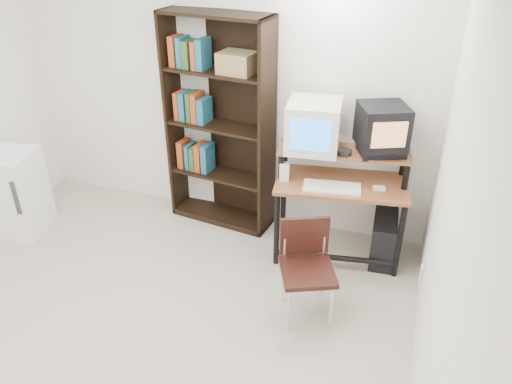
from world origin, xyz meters
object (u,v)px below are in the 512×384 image
(pc_tower, at_px, (383,239))
(mini_fridge, at_px, (14,193))
(computer_desk, at_px, (341,187))
(crt_monitor, at_px, (314,126))
(school_chair, at_px, (306,260))
(crt_tv, at_px, (382,126))
(bookshelf, at_px, (220,123))

(pc_tower, bearing_deg, mini_fridge, -172.68)
(mini_fridge, bearing_deg, computer_desk, 0.45)
(crt_monitor, xyz_separation_m, school_chair, (0.19, -0.89, -0.70))
(crt_tv, distance_m, school_chair, 1.25)
(crt_monitor, xyz_separation_m, pc_tower, (0.69, -0.03, -0.97))
(computer_desk, xyz_separation_m, school_chair, (-0.09, -0.82, -0.20))
(crt_monitor, bearing_deg, computer_desk, -19.73)
(school_chair, relative_size, mini_fridge, 0.95)
(pc_tower, height_order, school_chair, school_chair)
(pc_tower, relative_size, school_chair, 0.58)
(mini_fridge, bearing_deg, pc_tower, -0.36)
(crt_monitor, bearing_deg, crt_tv, -1.38)
(crt_monitor, relative_size, school_chair, 0.63)
(computer_desk, xyz_separation_m, bookshelf, (-1.20, 0.24, 0.34))
(crt_tv, height_order, bookshelf, bookshelf)
(mini_fridge, bearing_deg, crt_tv, 1.48)
(computer_desk, height_order, pc_tower, computer_desk)
(school_chair, height_order, mini_fridge, mini_fridge)
(school_chair, bearing_deg, crt_tv, 45.13)
(school_chair, bearing_deg, pc_tower, 35.65)
(pc_tower, bearing_deg, school_chair, -123.97)
(computer_desk, bearing_deg, crt_tv, 14.67)
(computer_desk, relative_size, mini_fridge, 1.44)
(computer_desk, distance_m, mini_fridge, 3.04)
(pc_tower, distance_m, school_chair, 1.03)
(pc_tower, relative_size, mini_fridge, 0.55)
(bookshelf, height_order, mini_fridge, bookshelf)
(crt_monitor, height_order, mini_fridge, crt_monitor)
(crt_monitor, xyz_separation_m, crt_tv, (0.55, 0.05, 0.05))
(computer_desk, bearing_deg, bookshelf, 159.47)
(school_chair, bearing_deg, mini_fridge, 151.95)
(crt_monitor, height_order, crt_tv, crt_tv)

